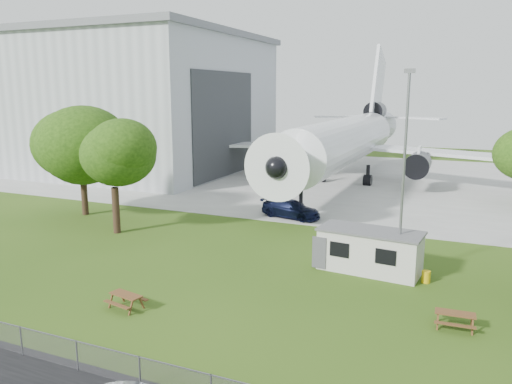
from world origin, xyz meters
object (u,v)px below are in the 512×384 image
at_px(hangar, 105,101).
at_px(picnic_west, 127,308).
at_px(picnic_east, 454,328).
at_px(airliner, 347,139).
at_px(site_cabin, 370,251).

relative_size(hangar, picnic_west, 23.89).
bearing_deg(hangar, picnic_east, -35.72).
height_order(airliner, picnic_west, airliner).
xyz_separation_m(hangar, picnic_west, (34.06, -39.98, -9.41)).
bearing_deg(airliner, picnic_west, -92.74).
bearing_deg(site_cabin, picnic_west, -135.12).
relative_size(picnic_west, picnic_east, 1.00).
bearing_deg(picnic_east, airliner, 108.26).
xyz_separation_m(site_cabin, picnic_east, (5.12, -5.98, -1.31)).
height_order(picnic_west, picnic_east, same).
height_order(site_cabin, picnic_west, site_cabin).
bearing_deg(picnic_east, hangar, 141.60).
xyz_separation_m(site_cabin, picnic_west, (-10.37, -10.33, -1.31)).
bearing_deg(site_cabin, picnic_east, -49.43).
bearing_deg(site_cabin, airliner, 106.00).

